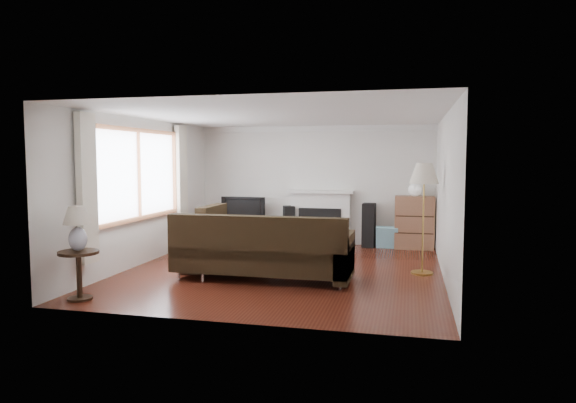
% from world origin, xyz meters
% --- Properties ---
extents(room, '(5.10, 5.60, 2.54)m').
position_xyz_m(room, '(0.00, 0.00, 1.25)').
color(room, '#4B1B10').
rests_on(room, ground).
extents(window, '(0.12, 2.74, 1.54)m').
position_xyz_m(window, '(-2.45, -0.20, 1.55)').
color(window, brown).
rests_on(window, room).
extents(curtain_near, '(0.10, 0.35, 2.10)m').
position_xyz_m(curtain_near, '(-2.40, -1.72, 1.40)').
color(curtain_near, '#EDE7CF').
rests_on(curtain_near, room).
extents(curtain_far, '(0.10, 0.35, 2.10)m').
position_xyz_m(curtain_far, '(-2.40, 1.32, 1.40)').
color(curtain_far, '#EDE7CF').
rests_on(curtain_far, room).
extents(fireplace, '(1.40, 0.26, 1.15)m').
position_xyz_m(fireplace, '(0.15, 2.64, 0.57)').
color(fireplace, white).
rests_on(fireplace, room).
extents(tv_stand, '(0.88, 0.40, 0.44)m').
position_xyz_m(tv_stand, '(-1.48, 2.50, 0.22)').
color(tv_stand, black).
rests_on(tv_stand, ground).
extents(television, '(0.97, 0.13, 0.56)m').
position_xyz_m(television, '(-1.48, 2.50, 0.72)').
color(television, black).
rests_on(television, tv_stand).
extents(speaker_left, '(0.31, 0.33, 0.81)m').
position_xyz_m(speaker_left, '(-0.51, 2.55, 0.40)').
color(speaker_left, black).
rests_on(speaker_left, ground).
extents(speaker_right, '(0.27, 0.32, 0.90)m').
position_xyz_m(speaker_right, '(1.18, 2.55, 0.45)').
color(speaker_right, black).
rests_on(speaker_right, ground).
extents(bookshelf, '(0.77, 0.37, 1.06)m').
position_xyz_m(bookshelf, '(2.08, 2.53, 0.53)').
color(bookshelf, brown).
rests_on(bookshelf, ground).
extents(globe_lamp, '(0.26, 0.26, 0.26)m').
position_xyz_m(globe_lamp, '(2.08, 2.53, 1.19)').
color(globe_lamp, white).
rests_on(globe_lamp, bookshelf).
extents(sectional_sofa, '(2.88, 2.11, 0.93)m').
position_xyz_m(sectional_sofa, '(-0.16, -0.62, 0.47)').
color(sectional_sofa, black).
rests_on(sectional_sofa, ground).
extents(coffee_table, '(1.15, 0.85, 0.40)m').
position_xyz_m(coffee_table, '(0.06, 1.00, 0.20)').
color(coffee_table, '#905E45').
rests_on(coffee_table, ground).
extents(footstool, '(0.56, 0.56, 0.39)m').
position_xyz_m(footstool, '(-1.34, -0.43, 0.20)').
color(footstool, black).
rests_on(footstool, ground).
extents(floor_lamp, '(0.56, 0.56, 1.75)m').
position_xyz_m(floor_lamp, '(2.19, 0.24, 0.87)').
color(floor_lamp, '#AA853B').
rests_on(floor_lamp, ground).
extents(side_table, '(0.51, 0.51, 0.63)m').
position_xyz_m(side_table, '(-2.15, -2.30, 0.32)').
color(side_table, black).
rests_on(side_table, ground).
extents(table_lamp, '(0.35, 0.35, 0.57)m').
position_xyz_m(table_lamp, '(-2.15, -2.30, 0.92)').
color(table_lamp, silver).
rests_on(table_lamp, side_table).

